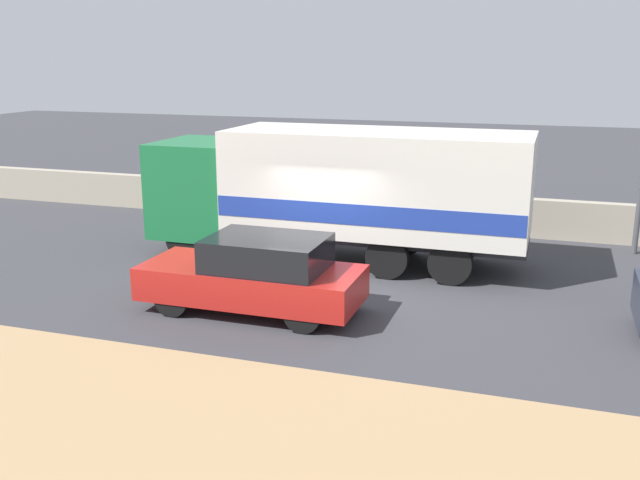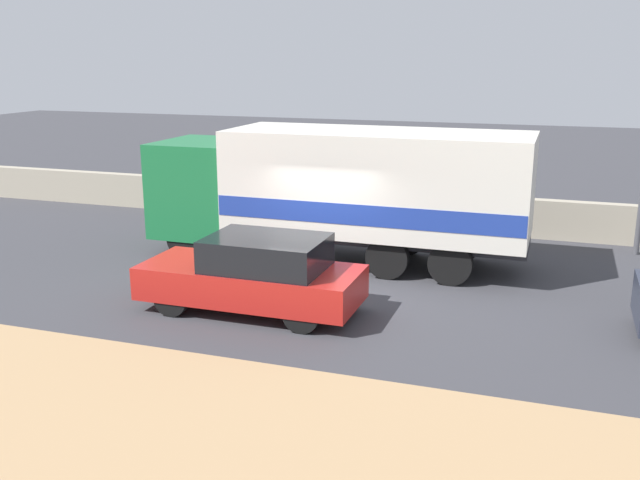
% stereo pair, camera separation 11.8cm
% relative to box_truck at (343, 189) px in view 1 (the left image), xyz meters
% --- Properties ---
extents(ground_plane, '(80.00, 80.00, 0.00)m').
position_rel_box_truck_xyz_m(ground_plane, '(-0.06, -2.71, -1.78)').
color(ground_plane, '#38383D').
extents(dirt_shoulder_foreground, '(60.00, 5.02, 0.04)m').
position_rel_box_truck_xyz_m(dirt_shoulder_foreground, '(-0.06, -8.75, -1.76)').
color(dirt_shoulder_foreground, tan).
rests_on(dirt_shoulder_foreground, ground_plane).
extents(stone_wall_backdrop, '(60.00, 0.35, 1.07)m').
position_rel_box_truck_xyz_m(stone_wall_backdrop, '(-0.06, 3.86, -1.25)').
color(stone_wall_backdrop, '#A39984').
rests_on(stone_wall_backdrop, ground_plane).
extents(box_truck, '(9.11, 2.61, 3.17)m').
position_rel_box_truck_xyz_m(box_truck, '(0.00, 0.00, 0.00)').
color(box_truck, '#196B38').
rests_on(box_truck, ground_plane).
extents(car_hatchback, '(4.30, 1.74, 1.52)m').
position_rel_box_truck_xyz_m(car_hatchback, '(-0.57, -3.96, -1.02)').
color(car_hatchback, '#B21E19').
rests_on(car_hatchback, ground_plane).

